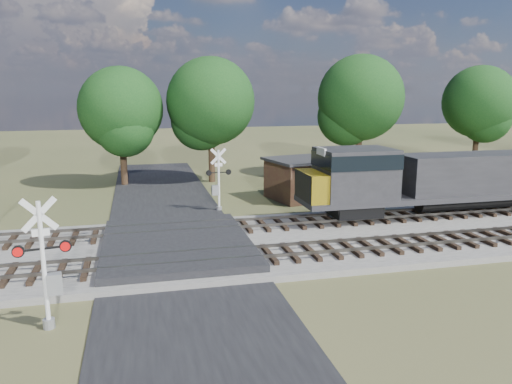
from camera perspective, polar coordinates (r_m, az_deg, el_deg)
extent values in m
plane|color=#3B4424|center=(24.38, -8.91, -7.14)|extent=(160.00, 160.00, 0.00)
cube|color=gray|center=(27.37, 12.41, -4.85)|extent=(140.00, 10.00, 0.30)
cube|color=black|center=(24.37, -8.91, -7.05)|extent=(7.00, 60.00, 0.08)
cube|color=#262628|center=(24.76, -9.03, -6.08)|extent=(7.00, 9.00, 0.62)
cube|color=black|center=(22.61, -3.42, -7.49)|extent=(44.00, 2.60, 0.18)
cube|color=#534E47|center=(24.53, 15.72, -5.96)|extent=(140.00, 0.08, 0.15)
cube|color=#534E47|center=(25.73, 14.17, -5.05)|extent=(140.00, 0.08, 0.15)
cube|color=black|center=(27.32, -5.27, -4.12)|extent=(44.00, 2.60, 0.18)
cube|color=#534E47|center=(28.81, 10.91, -3.11)|extent=(140.00, 0.08, 0.15)
cube|color=#534E47|center=(30.08, 9.79, -2.44)|extent=(140.00, 0.08, 0.15)
cylinder|color=silver|center=(17.74, -23.09, -7.82)|extent=(0.15, 0.15, 4.34)
cylinder|color=gray|center=(18.48, -22.58, -13.71)|extent=(0.39, 0.39, 0.33)
cube|color=silver|center=(17.27, -23.55, -2.37)|extent=(1.12, 0.25, 1.13)
cube|color=silver|center=(17.27, -23.55, -2.37)|extent=(1.12, 0.25, 1.13)
cube|color=silver|center=(17.41, -23.39, -4.28)|extent=(0.54, 0.13, 0.24)
cube|color=black|center=(17.56, -23.25, -5.98)|extent=(1.72, 0.38, 0.07)
cylinder|color=red|center=(17.58, -25.55, -6.16)|extent=(0.40, 0.18, 0.39)
cylinder|color=red|center=(17.57, -20.94, -5.79)|extent=(0.40, 0.18, 0.39)
cube|color=gray|center=(17.96, -22.05, -9.71)|extent=(0.54, 0.41, 0.70)
cylinder|color=silver|center=(32.27, -4.27, 1.28)|extent=(0.14, 0.14, 4.00)
cylinder|color=gray|center=(32.65, -4.23, -1.91)|extent=(0.36, 0.36, 0.30)
cube|color=silver|center=(32.02, -4.32, 4.10)|extent=(1.05, 0.12, 1.05)
cube|color=silver|center=(32.02, -4.32, 4.10)|extent=(1.05, 0.12, 1.05)
cube|color=silver|center=(32.10, -4.30, 3.13)|extent=(0.50, 0.07, 0.22)
cube|color=black|center=(32.18, -4.29, 2.25)|extent=(1.60, 0.18, 0.06)
cylinder|color=red|center=(32.33, -3.17, 2.31)|extent=(0.37, 0.13, 0.36)
cylinder|color=red|center=(32.03, -5.42, 2.18)|extent=(0.37, 0.13, 0.36)
cube|color=gray|center=(32.33, -4.69, 0.21)|extent=(0.47, 0.33, 0.65)
cube|color=#48271E|center=(36.04, 5.09, 1.35)|extent=(4.70, 4.70, 2.74)
cube|color=#29292B|center=(35.81, 5.13, 3.67)|extent=(5.18, 5.18, 0.20)
cylinder|color=black|center=(42.35, -14.92, 3.96)|extent=(0.56, 0.56, 4.82)
sphere|color=#113713|center=(42.03, -15.20, 9.18)|extent=(6.74, 6.74, 6.74)
cylinder|color=black|center=(42.66, -5.10, 4.65)|extent=(0.56, 0.56, 5.24)
sphere|color=#113713|center=(42.36, -5.21, 10.29)|extent=(7.34, 7.34, 7.34)
cylinder|color=black|center=(46.11, 11.64, 5.10)|extent=(0.56, 0.56, 5.42)
sphere|color=#113713|center=(45.83, 11.86, 10.49)|extent=(7.59, 7.59, 7.59)
cylinder|color=black|center=(54.75, 23.82, 5.16)|extent=(0.56, 0.56, 5.06)
sphere|color=#113713|center=(54.51, 24.17, 9.39)|extent=(7.08, 7.08, 7.08)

